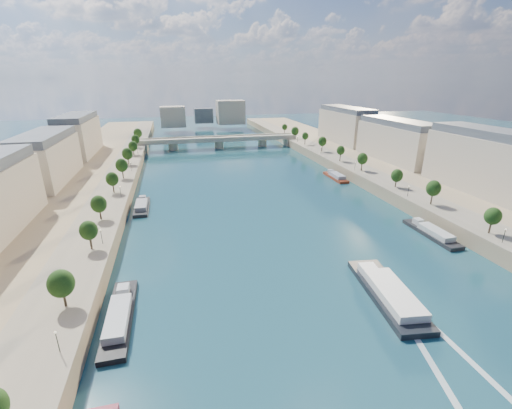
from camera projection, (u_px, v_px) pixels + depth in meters
ground at (263, 207)px, 132.73m from camera, size 700.00×700.00×0.00m
quay_left at (58, 218)px, 115.93m from camera, size 44.00×520.00×5.00m
quay_right at (424, 188)px, 147.80m from camera, size 44.00×520.00×5.00m
pave_left at (104, 207)px, 118.37m from camera, size 14.00×520.00×0.10m
pave_right at (394, 184)px, 143.60m from camera, size 14.00×520.00×0.10m
trees_left at (109, 190)px, 118.75m from camera, size 4.80×268.80×8.26m
trees_right at (378, 166)px, 150.39m from camera, size 4.80×268.80×8.26m
lamps_left at (112, 209)px, 109.30m from camera, size 0.36×200.36×4.28m
lamps_right at (379, 176)px, 146.21m from camera, size 0.36×200.36×4.28m
buildings_left at (19, 171)px, 119.15m from camera, size 16.00×226.00×23.20m
buildings_right at (435, 149)px, 156.78m from camera, size 16.00×226.00×23.20m
skyline at (208, 114)px, 328.45m from camera, size 79.00×42.00×22.00m
bridge at (219, 141)px, 243.48m from camera, size 112.00×12.00×8.15m
tour_barge at (388, 293)px, 77.70m from camera, size 11.50×28.78×3.80m
wake at (440, 349)px, 62.94m from camera, size 10.88×26.01×0.04m
moored_barges_left at (111, 358)px, 59.96m from camera, size 5.00×157.49×3.60m
moored_barges_right at (467, 254)px, 95.48m from camera, size 5.00×162.80×3.60m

